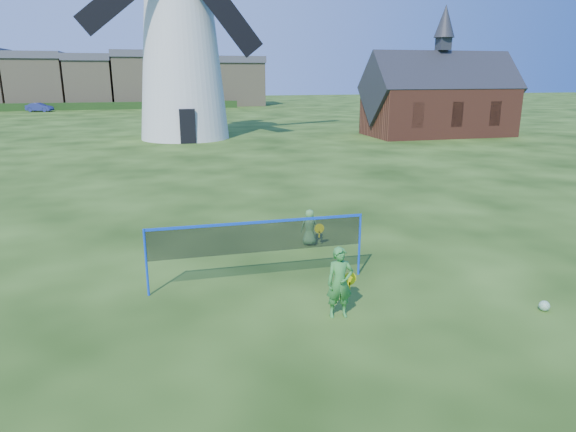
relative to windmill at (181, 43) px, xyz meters
The scene contains 10 objects.
ground 30.12m from the windmill, 88.83° to the right, with size 220.00×220.00×0.00m, color black.
windmill is the anchor object (origin of this frame).
chapel 20.48m from the windmill, ahead, with size 11.73×5.69×9.92m.
badminton_net 29.79m from the windmill, 90.03° to the right, with size 5.05×0.05×1.55m.
player_girl 31.85m from the windmill, 87.69° to the right, with size 0.70×0.40×1.47m.
player_boy 27.57m from the windmill, 85.78° to the right, with size 0.65×0.47×1.05m.
play_ball 33.22m from the windmill, 80.28° to the right, with size 0.22×0.22×0.22m, color green.
terraced_houses 46.77m from the windmill, 113.79° to the left, with size 66.15×8.40×8.27m.
hedge 42.98m from the windmill, 120.24° to the left, with size 62.00×0.80×1.00m, color #193814.
car_right 38.98m from the windmill, 116.33° to the left, with size 1.20×3.43×1.13m, color navy.
Camera 1 is at (-2.68, -10.79, 4.75)m, focal length 31.65 mm.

